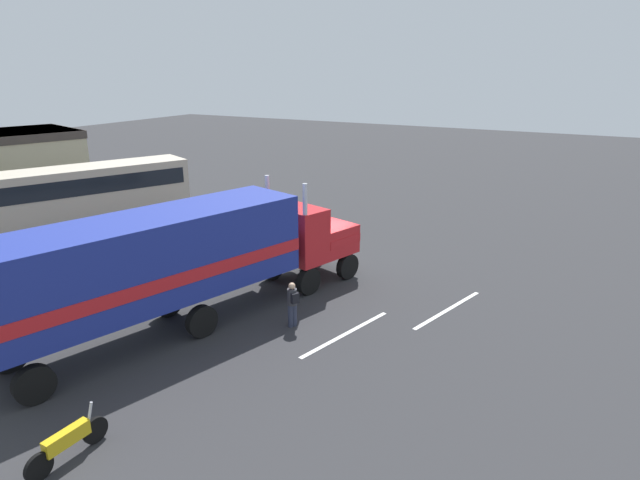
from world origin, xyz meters
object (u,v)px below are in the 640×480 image
semi_truck (182,257)px  parked_bus (87,190)px  person_bystander (292,303)px  motorcycle (68,442)px

semi_truck → parked_bus: semi_truck is taller
person_bystander → motorcycle: size_ratio=0.77×
person_bystander → motorcycle: 8.22m
semi_truck → person_bystander: semi_truck is taller
person_bystander → semi_truck: bearing=116.1°
person_bystander → motorcycle: person_bystander is taller
semi_truck → parked_bus: (6.75, 13.08, -0.46)m
person_bystander → parked_bus: size_ratio=0.15×
person_bystander → parked_bus: (5.12, 16.40, 1.17)m
semi_truck → person_bystander: 4.05m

